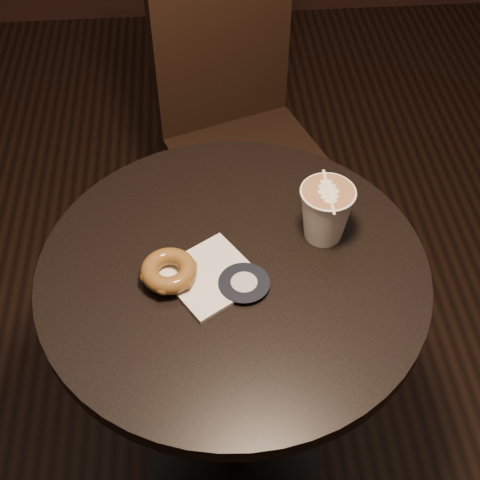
% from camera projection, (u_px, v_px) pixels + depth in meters
% --- Properties ---
extents(cafe_table, '(0.70, 0.70, 0.75)m').
position_uv_depth(cafe_table, '(234.00, 331.00, 1.33)').
color(cafe_table, black).
rests_on(cafe_table, ground).
extents(chair, '(0.49, 0.49, 0.98)m').
position_uv_depth(chair, '(235.00, 110.00, 1.83)').
color(chair, black).
rests_on(chair, ground).
extents(pastry_bag, '(0.20, 0.20, 0.01)m').
position_uv_depth(pastry_bag, '(211.00, 276.00, 1.17)').
color(pastry_bag, white).
rests_on(pastry_bag, cafe_table).
extents(doughnut, '(0.10, 0.10, 0.03)m').
position_uv_depth(doughnut, '(169.00, 271.00, 1.15)').
color(doughnut, brown).
rests_on(doughnut, pastry_bag).
extents(latte_cup, '(0.10, 0.10, 0.11)m').
position_uv_depth(latte_cup, '(325.00, 213.00, 1.20)').
color(latte_cup, white).
rests_on(latte_cup, cafe_table).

